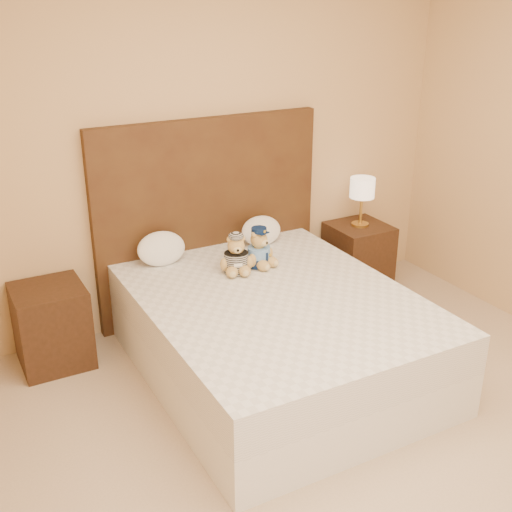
{
  "coord_description": "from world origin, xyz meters",
  "views": [
    {
      "loc": [
        -1.83,
        -1.93,
        2.34
      ],
      "look_at": [
        -0.01,
        1.45,
        0.73
      ],
      "focal_mm": 45.0,
      "sensor_mm": 36.0,
      "label": 1
    }
  ],
  "objects_px": {
    "lamp": "(362,190)",
    "pillow_left": "(161,247)",
    "nightstand_left": "(52,326)",
    "pillow_right": "(261,229)",
    "nightstand_right": "(358,256)",
    "bed": "(276,334)",
    "teddy_police": "(259,247)",
    "teddy_prisoner": "(236,254)"
  },
  "relations": [
    {
      "from": "lamp",
      "to": "pillow_left",
      "type": "bearing_deg",
      "value": 178.99
    },
    {
      "from": "nightstand_left",
      "to": "lamp",
      "type": "height_order",
      "value": "lamp"
    },
    {
      "from": "pillow_left",
      "to": "pillow_right",
      "type": "bearing_deg",
      "value": 0.0
    },
    {
      "from": "nightstand_right",
      "to": "pillow_right",
      "type": "relative_size",
      "value": 1.7
    },
    {
      "from": "nightstand_left",
      "to": "pillow_right",
      "type": "bearing_deg",
      "value": 1.08
    },
    {
      "from": "bed",
      "to": "lamp",
      "type": "xyz_separation_m",
      "value": [
        1.25,
        0.8,
        0.57
      ]
    },
    {
      "from": "bed",
      "to": "pillow_left",
      "type": "distance_m",
      "value": 1.02
    },
    {
      "from": "teddy_police",
      "to": "pillow_right",
      "type": "height_order",
      "value": "teddy_police"
    },
    {
      "from": "bed",
      "to": "nightstand_right",
      "type": "distance_m",
      "value": 1.48
    },
    {
      "from": "teddy_prisoner",
      "to": "pillow_left",
      "type": "height_order",
      "value": "teddy_prisoner"
    },
    {
      "from": "lamp",
      "to": "teddy_police",
      "type": "bearing_deg",
      "value": -163.56
    },
    {
      "from": "teddy_police",
      "to": "pillow_left",
      "type": "xyz_separation_m",
      "value": [
        -0.58,
        0.36,
        -0.02
      ]
    },
    {
      "from": "nightstand_left",
      "to": "teddy_police",
      "type": "height_order",
      "value": "teddy_police"
    },
    {
      "from": "bed",
      "to": "teddy_police",
      "type": "height_order",
      "value": "teddy_police"
    },
    {
      "from": "bed",
      "to": "pillow_right",
      "type": "relative_size",
      "value": 6.18
    },
    {
      "from": "nightstand_right",
      "to": "bed",
      "type": "bearing_deg",
      "value": -147.38
    },
    {
      "from": "lamp",
      "to": "pillow_right",
      "type": "relative_size",
      "value": 1.24
    },
    {
      "from": "nightstand_left",
      "to": "nightstand_right",
      "type": "xyz_separation_m",
      "value": [
        2.5,
        0.0,
        0.0
      ]
    },
    {
      "from": "teddy_police",
      "to": "pillow_right",
      "type": "bearing_deg",
      "value": 39.42
    },
    {
      "from": "lamp",
      "to": "teddy_prisoner",
      "type": "bearing_deg",
      "value": -164.87
    },
    {
      "from": "bed",
      "to": "nightstand_right",
      "type": "bearing_deg",
      "value": 32.62
    },
    {
      "from": "pillow_right",
      "to": "nightstand_right",
      "type": "bearing_deg",
      "value": -1.9
    },
    {
      "from": "teddy_prisoner",
      "to": "pillow_right",
      "type": "relative_size",
      "value": 0.83
    },
    {
      "from": "bed",
      "to": "teddy_police",
      "type": "xyz_separation_m",
      "value": [
        0.13,
        0.47,
        0.41
      ]
    },
    {
      "from": "bed",
      "to": "teddy_police",
      "type": "distance_m",
      "value": 0.64
    },
    {
      "from": "teddy_police",
      "to": "pillow_left",
      "type": "height_order",
      "value": "teddy_police"
    },
    {
      "from": "bed",
      "to": "teddy_prisoner",
      "type": "relative_size",
      "value": 7.47
    },
    {
      "from": "bed",
      "to": "nightstand_left",
      "type": "bearing_deg",
      "value": 147.38
    },
    {
      "from": "bed",
      "to": "teddy_prisoner",
      "type": "bearing_deg",
      "value": 97.29
    },
    {
      "from": "teddy_police",
      "to": "teddy_prisoner",
      "type": "distance_m",
      "value": 0.19
    },
    {
      "from": "bed",
      "to": "pillow_left",
      "type": "relative_size",
      "value": 5.75
    },
    {
      "from": "bed",
      "to": "nightstand_left",
      "type": "height_order",
      "value": "same"
    },
    {
      "from": "nightstand_left",
      "to": "nightstand_right",
      "type": "relative_size",
      "value": 1.0
    },
    {
      "from": "nightstand_right",
      "to": "pillow_right",
      "type": "height_order",
      "value": "pillow_right"
    },
    {
      "from": "nightstand_right",
      "to": "teddy_police",
      "type": "bearing_deg",
      "value": -163.56
    },
    {
      "from": "nightstand_right",
      "to": "teddy_prisoner",
      "type": "relative_size",
      "value": 2.05
    },
    {
      "from": "nightstand_left",
      "to": "teddy_prisoner",
      "type": "distance_m",
      "value": 1.31
    },
    {
      "from": "teddy_prisoner",
      "to": "pillow_left",
      "type": "relative_size",
      "value": 0.77
    },
    {
      "from": "bed",
      "to": "nightstand_left",
      "type": "distance_m",
      "value": 1.48
    },
    {
      "from": "teddy_prisoner",
      "to": "teddy_police",
      "type": "bearing_deg",
      "value": 23.87
    },
    {
      "from": "pillow_right",
      "to": "teddy_prisoner",
      "type": "bearing_deg",
      "value": -136.48
    },
    {
      "from": "nightstand_left",
      "to": "lamp",
      "type": "relative_size",
      "value": 1.38
    }
  ]
}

